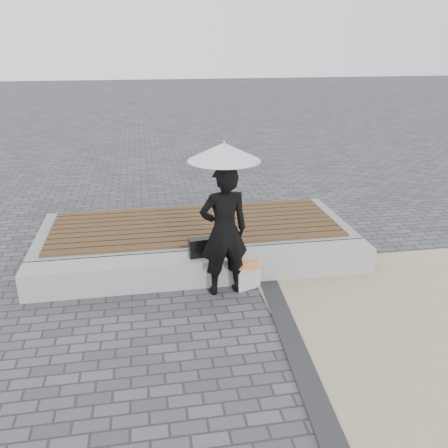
{
  "coord_description": "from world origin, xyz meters",
  "views": [
    {
      "loc": [
        -0.77,
        -4.41,
        3.24
      ],
      "look_at": [
        0.21,
        1.25,
        1.0
      ],
      "focal_mm": 37.83,
      "sensor_mm": 36.0,
      "label": 1
    }
  ],
  "objects_px": {
    "parasol": "(224,152)",
    "handbag": "(202,247)",
    "seating_ledge": "(205,268)",
    "canvas_tote": "(247,276)",
    "woman": "(224,231)"
  },
  "relations": [
    {
      "from": "canvas_tote",
      "to": "woman",
      "type": "bearing_deg",
      "value": 167.69
    },
    {
      "from": "seating_ledge",
      "to": "canvas_tote",
      "type": "distance_m",
      "value": 0.63
    },
    {
      "from": "handbag",
      "to": "canvas_tote",
      "type": "relative_size",
      "value": 1.04
    },
    {
      "from": "parasol",
      "to": "canvas_tote",
      "type": "distance_m",
      "value": 1.81
    },
    {
      "from": "canvas_tote",
      "to": "handbag",
      "type": "bearing_deg",
      "value": 133.49
    },
    {
      "from": "seating_ledge",
      "to": "parasol",
      "type": "bearing_deg",
      "value": -58.18
    },
    {
      "from": "seating_ledge",
      "to": "parasol",
      "type": "relative_size",
      "value": 4.26
    },
    {
      "from": "seating_ledge",
      "to": "parasol",
      "type": "xyz_separation_m",
      "value": [
        0.21,
        -0.35,
        1.76
      ]
    },
    {
      "from": "parasol",
      "to": "handbag",
      "type": "bearing_deg",
      "value": 126.37
    },
    {
      "from": "woman",
      "to": "parasol",
      "type": "xyz_separation_m",
      "value": [
        0.0,
        0.0,
        1.06
      ]
    },
    {
      "from": "woman",
      "to": "handbag",
      "type": "distance_m",
      "value": 0.55
    },
    {
      "from": "parasol",
      "to": "handbag",
      "type": "height_order",
      "value": "parasol"
    },
    {
      "from": "parasol",
      "to": "handbag",
      "type": "relative_size",
      "value": 3.05
    },
    {
      "from": "seating_ledge",
      "to": "woman",
      "type": "height_order",
      "value": "woman"
    },
    {
      "from": "woman",
      "to": "parasol",
      "type": "height_order",
      "value": "parasol"
    }
  ]
}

